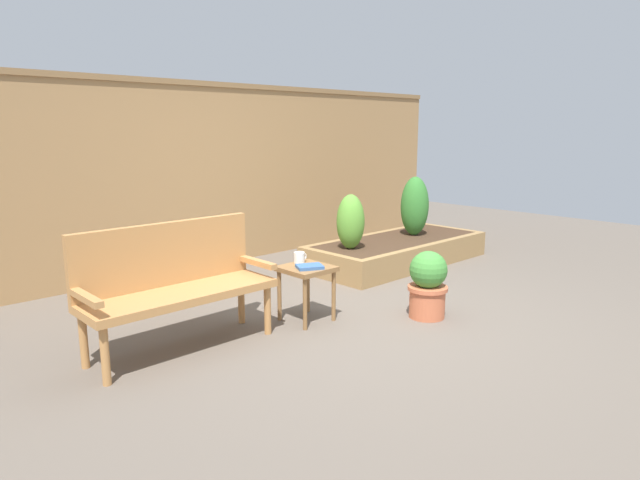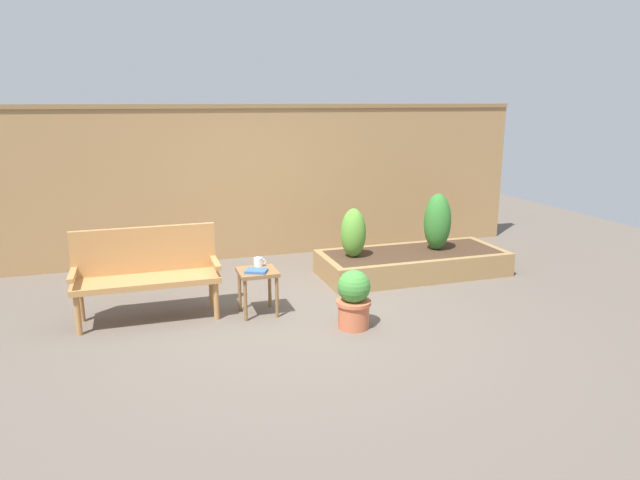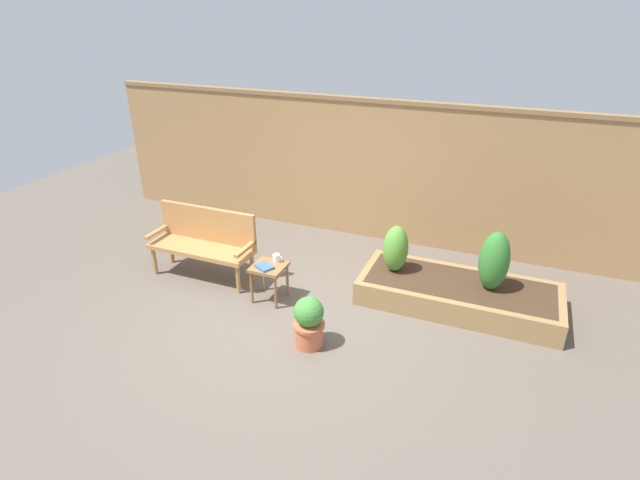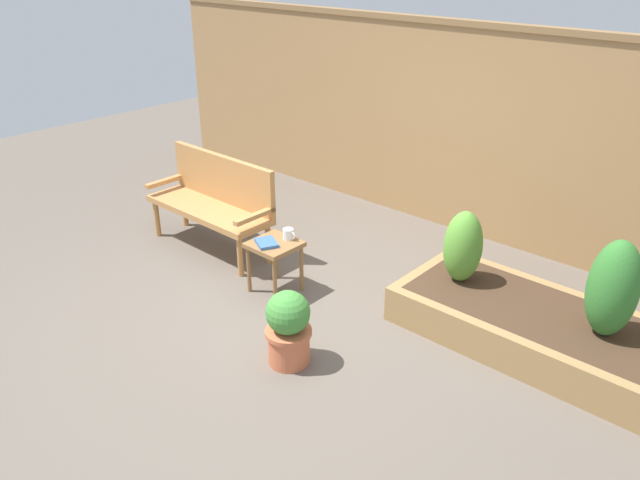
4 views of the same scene
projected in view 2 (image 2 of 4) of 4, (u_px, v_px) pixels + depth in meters
The scene contains 10 objects.
ground_plane at pixel (295, 320), 5.83m from camera, with size 14.00×14.00×0.00m, color #60564C.
fence_back at pixel (245, 182), 7.97m from camera, with size 8.40×0.14×2.16m.
garden_bench at pixel (146, 267), 5.79m from camera, with size 1.44×0.48×0.94m.
side_table at pixel (258, 278), 5.92m from camera, with size 0.40×0.40×0.48m.
cup_on_table at pixel (258, 262), 6.03m from camera, with size 0.13×0.09×0.10m.
book_on_table at pixel (256, 271), 5.83m from camera, with size 0.21×0.16×0.03m, color #38609E.
potted_boxwood at pixel (354, 299), 5.58m from camera, with size 0.35×0.35×0.59m.
raised_planter_bed at pixel (412, 263), 7.35m from camera, with size 2.40×1.00×0.30m.
shrub_near_bench at pixel (353, 233), 7.02m from camera, with size 0.31×0.31×0.61m.
shrub_far_corner at pixel (437, 222), 7.35m from camera, with size 0.35×0.35×0.74m.
Camera 2 is at (-1.44, -5.27, 2.20)m, focal length 31.75 mm.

